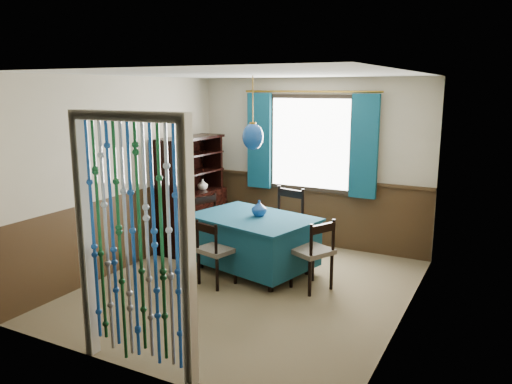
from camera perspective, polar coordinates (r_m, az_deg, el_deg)
The scene contains 22 objects.
floor at distance 6.08m, azimuth -0.96°, elevation -10.95°, with size 4.00×4.00×0.00m, color brown.
ceiling at distance 5.60m, azimuth -1.05°, elevation 13.34°, with size 4.00×4.00×0.00m, color silver.
wall_back at distance 7.50m, azimuth 6.34°, elevation 3.30°, with size 3.60×3.60×0.00m, color #B8AE96.
wall_front at distance 4.11m, azimuth -14.49°, elevation -4.10°, with size 3.60×3.60×0.00m, color #B8AE96.
wall_left at distance 6.74m, azimuth -14.57°, elevation 2.04°, with size 4.00×4.00×0.00m, color #B8AE96.
wall_right at distance 5.12m, azimuth 17.00°, elevation -1.14°, with size 4.00×4.00×0.00m, color #B8AE96.
wainscot_back at distance 7.63m, azimuth 6.17°, elevation -2.29°, with size 3.60×3.60×0.00m, color #392715.
wainscot_front at distance 4.38m, azimuth -13.84°, elevation -13.53°, with size 3.60×3.60×0.00m, color #392715.
wainscot_left at distance 6.90m, azimuth -14.15°, elevation -4.12°, with size 4.00×4.00×0.00m, color #392715.
wainscot_right at distance 5.33m, azimuth 16.35°, elevation -9.01°, with size 4.00×4.00×0.00m, color #392715.
window at distance 7.42m, azimuth 6.25°, elevation 5.55°, with size 1.32×0.12×1.42m, color black.
doorway at distance 4.21m, azimuth -13.81°, elevation -6.53°, with size 1.16×0.12×2.18m, color silver, non-canonical shape.
dining_table at distance 6.48m, azimuth -0.34°, elevation -5.46°, with size 1.73×1.38×0.73m.
chair_near at distance 6.06m, azimuth -4.71°, elevation -6.67°, with size 0.48×0.47×0.81m.
chair_far at distance 7.02m, azimuth 3.17°, elevation -3.35°, with size 0.56×0.55×0.98m.
chair_left at distance 7.09m, azimuth -5.23°, elevation -3.70°, with size 0.55×0.56×0.87m.
chair_right at distance 5.94m, azimuth 6.59°, elevation -6.85°, with size 0.55×0.56×0.86m.
sideboard at distance 7.55m, azimuth -7.52°, elevation -1.87°, with size 0.52×1.29×1.65m.
pendant_lamp at distance 6.22m, azimuth -0.36°, elevation 6.37°, with size 0.27×0.27×0.90m.
vase_table at distance 6.41m, azimuth 0.36°, elevation -1.93°, with size 0.18×0.18×0.19m, color navy.
bowl_shelf at distance 7.24m, azimuth -8.15°, elevation 2.19°, with size 0.21×0.21×0.05m, color beige.
vase_sideboard at distance 7.65m, azimuth -6.11°, elevation 0.94°, with size 0.17×0.17×0.18m, color beige.
Camera 1 is at (2.68, -4.92, 2.35)m, focal length 35.00 mm.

